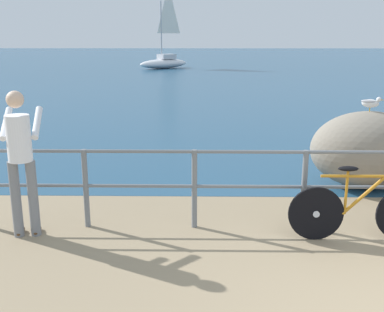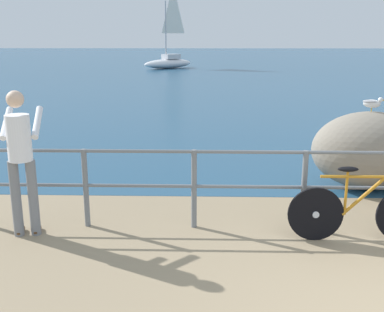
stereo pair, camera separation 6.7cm
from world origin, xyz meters
TOP-DOWN VIEW (x-y plane):
  - ground_plane at (0.00, 20.00)m, footprint 120.00×120.00m
  - sea_surface at (0.00, 48.35)m, footprint 120.00×90.00m
  - promenade_railing at (0.00, 2.19)m, footprint 9.70×0.07m
  - bicycle at (0.06, 1.84)m, footprint 1.70×0.48m
  - person_at_railing at (-4.12, 1.91)m, footprint 0.52×0.67m
  - breakwater_boulder_main at (0.70, 3.90)m, footprint 1.82×1.31m
  - seagull at (0.68, 3.92)m, footprint 0.33×0.22m
  - sailboat at (-4.71, 32.36)m, footprint 4.07×3.99m

SIDE VIEW (x-z plane):
  - ground_plane at x=0.00m, z-range -0.10..0.00m
  - sea_surface at x=0.00m, z-range 0.00..0.01m
  - bicycle at x=0.06m, z-range 0.00..0.92m
  - breakwater_boulder_main at x=0.70m, z-range 0.00..1.23m
  - promenade_railing at x=0.00m, z-range 0.13..1.15m
  - sailboat at x=-4.71m, z-range -2.37..3.79m
  - person_at_railing at x=-4.12m, z-range 0.10..1.88m
  - seagull at x=0.68m, z-range 1.26..1.49m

